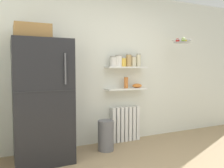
{
  "coord_description": "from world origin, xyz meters",
  "views": [
    {
      "loc": [
        -1.6,
        -1.62,
        1.31
      ],
      "look_at": [
        -0.12,
        1.6,
        1.05
      ],
      "focal_mm": 36.71,
      "sensor_mm": 36.0,
      "label": 1
    }
  ],
  "objects_px": {
    "storage_jar_5": "(139,60)",
    "hanging_fruit_basket": "(182,41)",
    "storage_jar_4": "(134,61)",
    "radiator": "(125,124)",
    "storage_jar_2": "(124,62)",
    "storage_jar_1": "(118,61)",
    "storage_jar_3": "(129,60)",
    "refrigerator": "(42,98)",
    "shelf_bowl": "(137,86)",
    "storage_jar_0": "(113,62)",
    "trash_bin": "(106,135)",
    "vase": "(126,83)"
  },
  "relations": [
    {
      "from": "storage_jar_1",
      "to": "shelf_bowl",
      "type": "distance_m",
      "value": 0.57
    },
    {
      "from": "storage_jar_3",
      "to": "hanging_fruit_basket",
      "type": "bearing_deg",
      "value": -16.79
    },
    {
      "from": "storage_jar_1",
      "to": "storage_jar_5",
      "type": "bearing_deg",
      "value": -0.0
    },
    {
      "from": "storage_jar_0",
      "to": "storage_jar_4",
      "type": "bearing_deg",
      "value": 0.0
    },
    {
      "from": "storage_jar_5",
      "to": "hanging_fruit_basket",
      "type": "xyz_separation_m",
      "value": [
        0.73,
        -0.28,
        0.35
      ]
    },
    {
      "from": "storage_jar_0",
      "to": "storage_jar_1",
      "type": "bearing_deg",
      "value": 0.0
    },
    {
      "from": "radiator",
      "to": "storage_jar_0",
      "type": "relative_size",
      "value": 3.51
    },
    {
      "from": "shelf_bowl",
      "to": "hanging_fruit_basket",
      "type": "relative_size",
      "value": 0.48
    },
    {
      "from": "storage_jar_3",
      "to": "storage_jar_5",
      "type": "bearing_deg",
      "value": -0.0
    },
    {
      "from": "storage_jar_4",
      "to": "shelf_bowl",
      "type": "relative_size",
      "value": 1.13
    },
    {
      "from": "refrigerator",
      "to": "storage_jar_0",
      "type": "bearing_deg",
      "value": 10.86
    },
    {
      "from": "storage_jar_2",
      "to": "vase",
      "type": "relative_size",
      "value": 0.84
    },
    {
      "from": "refrigerator",
      "to": "radiator",
      "type": "relative_size",
      "value": 3.05
    },
    {
      "from": "storage_jar_4",
      "to": "storage_jar_5",
      "type": "xyz_separation_m",
      "value": [
        0.1,
        -0.0,
        0.02
      ]
    },
    {
      "from": "refrigerator",
      "to": "storage_jar_2",
      "type": "xyz_separation_m",
      "value": [
        1.4,
        0.23,
        0.52
      ]
    },
    {
      "from": "refrigerator",
      "to": "storage_jar_3",
      "type": "height_order",
      "value": "refrigerator"
    },
    {
      "from": "storage_jar_4",
      "to": "hanging_fruit_basket",
      "type": "relative_size",
      "value": 0.54
    },
    {
      "from": "radiator",
      "to": "storage_jar_2",
      "type": "bearing_deg",
      "value": -148.97
    },
    {
      "from": "radiator",
      "to": "storage_jar_2",
      "type": "distance_m",
      "value": 1.1
    },
    {
      "from": "refrigerator",
      "to": "trash_bin",
      "type": "bearing_deg",
      "value": -1.42
    },
    {
      "from": "storage_jar_1",
      "to": "storage_jar_3",
      "type": "relative_size",
      "value": 0.89
    },
    {
      "from": "hanging_fruit_basket",
      "to": "vase",
      "type": "bearing_deg",
      "value": 164.04
    },
    {
      "from": "trash_bin",
      "to": "hanging_fruit_basket",
      "type": "bearing_deg",
      "value": -0.99
    },
    {
      "from": "storage_jar_2",
      "to": "shelf_bowl",
      "type": "height_order",
      "value": "storage_jar_2"
    },
    {
      "from": "shelf_bowl",
      "to": "vase",
      "type": "bearing_deg",
      "value": 180.0
    },
    {
      "from": "refrigerator",
      "to": "shelf_bowl",
      "type": "distance_m",
      "value": 1.69
    },
    {
      "from": "radiator",
      "to": "storage_jar_5",
      "type": "distance_m",
      "value": 1.16
    },
    {
      "from": "storage_jar_2",
      "to": "trash_bin",
      "type": "xyz_separation_m",
      "value": [
        -0.45,
        -0.25,
        -1.16
      ]
    },
    {
      "from": "storage_jar_1",
      "to": "storage_jar_3",
      "type": "height_order",
      "value": "storage_jar_3"
    },
    {
      "from": "refrigerator",
      "to": "storage_jar_3",
      "type": "bearing_deg",
      "value": 8.73
    },
    {
      "from": "storage_jar_2",
      "to": "trash_bin",
      "type": "bearing_deg",
      "value": -150.29
    },
    {
      "from": "refrigerator",
      "to": "radiator",
      "type": "xyz_separation_m",
      "value": [
        1.45,
        0.26,
        -0.58
      ]
    },
    {
      "from": "storage_jar_5",
      "to": "hanging_fruit_basket",
      "type": "relative_size",
      "value": 0.66
    },
    {
      "from": "storage_jar_1",
      "to": "storage_jar_5",
      "type": "distance_m",
      "value": 0.4
    },
    {
      "from": "storage_jar_0",
      "to": "storage_jar_1",
      "type": "relative_size",
      "value": 0.88
    },
    {
      "from": "storage_jar_0",
      "to": "storage_jar_3",
      "type": "distance_m",
      "value": 0.3
    },
    {
      "from": "refrigerator",
      "to": "storage_jar_4",
      "type": "bearing_deg",
      "value": 8.2
    },
    {
      "from": "storage_jar_1",
      "to": "hanging_fruit_basket",
      "type": "relative_size",
      "value": 0.57
    },
    {
      "from": "shelf_bowl",
      "to": "trash_bin",
      "type": "distance_m",
      "value": 1.06
    },
    {
      "from": "storage_jar_1",
      "to": "radiator",
      "type": "bearing_deg",
      "value": 11.34
    },
    {
      "from": "vase",
      "to": "storage_jar_2",
      "type": "bearing_deg",
      "value": 180.0
    },
    {
      "from": "storage_jar_4",
      "to": "trash_bin",
      "type": "relative_size",
      "value": 0.4
    },
    {
      "from": "storage_jar_3",
      "to": "hanging_fruit_basket",
      "type": "relative_size",
      "value": 0.64
    },
    {
      "from": "trash_bin",
      "to": "hanging_fruit_basket",
      "type": "height_order",
      "value": "hanging_fruit_basket"
    },
    {
      "from": "storage_jar_1",
      "to": "refrigerator",
      "type": "bearing_deg",
      "value": -169.95
    },
    {
      "from": "storage_jar_1",
      "to": "trash_bin",
      "type": "distance_m",
      "value": 1.26
    },
    {
      "from": "storage_jar_0",
      "to": "shelf_bowl",
      "type": "height_order",
      "value": "storage_jar_0"
    },
    {
      "from": "trash_bin",
      "to": "storage_jar_4",
      "type": "bearing_deg",
      "value": 21.51
    },
    {
      "from": "storage_jar_0",
      "to": "radiator",
      "type": "bearing_deg",
      "value": 6.86
    },
    {
      "from": "storage_jar_1",
      "to": "storage_jar_4",
      "type": "xyz_separation_m",
      "value": [
        0.3,
        0.0,
        -0.0
      ]
    }
  ]
}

